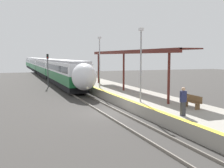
{
  "coord_description": "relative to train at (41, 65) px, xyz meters",
  "views": [
    {
      "loc": [
        -7.42,
        -20.71,
        4.5
      ],
      "look_at": [
        0.56,
        1.13,
        2.18
      ],
      "focal_mm": 45.0,
      "sensor_mm": 36.0,
      "label": 1
    }
  ],
  "objects": [
    {
      "name": "ground_plane",
      "position": [
        0.0,
        -50.24,
        -2.25
      ],
      "size": [
        120.0,
        120.0,
        0.0
      ],
      "primitive_type": "plane",
      "color": "#383533"
    },
    {
      "name": "rail_left",
      "position": [
        -0.72,
        -50.24,
        -2.17
      ],
      "size": [
        0.08,
        90.0,
        0.15
      ],
      "primitive_type": "cube",
      "color": "slate",
      "rests_on": "ground_plane"
    },
    {
      "name": "rail_right",
      "position": [
        0.72,
        -50.24,
        -2.17
      ],
      "size": [
        0.08,
        90.0,
        0.15
      ],
      "primitive_type": "cube",
      "color": "slate",
      "rests_on": "ground_plane"
    },
    {
      "name": "train",
      "position": [
        0.0,
        0.0,
        0.0
      ],
      "size": [
        2.76,
        87.48,
        3.93
      ],
      "color": "black",
      "rests_on": "ground_plane"
    },
    {
      "name": "platform_right",
      "position": [
        3.99,
        -50.24,
        -1.81
      ],
      "size": [
        4.78,
        64.0,
        0.88
      ],
      "color": "gray",
      "rests_on": "ground_plane"
    },
    {
      "name": "platform_bench",
      "position": [
        4.55,
        -54.65,
        -0.89
      ],
      "size": [
        0.44,
        1.78,
        0.89
      ],
      "color": "brown",
      "rests_on": "platform_right"
    },
    {
      "name": "person_waiting",
      "position": [
        2.39,
        -56.66,
        -0.45
      ],
      "size": [
        0.36,
        0.23,
        1.76
      ],
      "color": "#333338",
      "rests_on": "platform_right"
    },
    {
      "name": "railway_signal",
      "position": [
        -2.24,
        -29.81,
        0.66
      ],
      "size": [
        0.28,
        0.28,
        4.8
      ],
      "color": "#59595E",
      "rests_on": "ground_plane"
    },
    {
      "name": "lamppost_near",
      "position": [
        2.27,
        -51.03,
        1.93
      ],
      "size": [
        0.36,
        0.2,
        5.81
      ],
      "color": "#9E9EA3",
      "rests_on": "platform_right"
    },
    {
      "name": "lamppost_mid",
      "position": [
        2.27,
        -40.29,
        1.93
      ],
      "size": [
        0.36,
        0.2,
        5.81
      ],
      "color": "#9E9EA3",
      "rests_on": "platform_right"
    },
    {
      "name": "station_canopy",
      "position": [
        4.43,
        -43.69,
        2.59
      ],
      "size": [
        2.02,
        20.83,
        4.22
      ],
      "color": "#511E19",
      "rests_on": "platform_right"
    }
  ]
}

